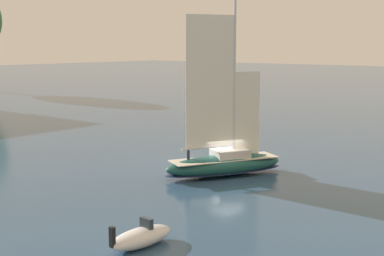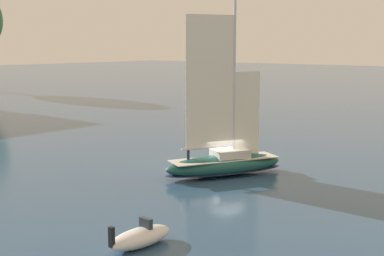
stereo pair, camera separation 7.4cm
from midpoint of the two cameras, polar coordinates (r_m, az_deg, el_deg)
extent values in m
plane|color=#2D4C6B|center=(38.25, 3.41, -5.05)|extent=(400.00, 400.00, 0.00)
ellipsoid|color=#194C47|center=(38.08, 3.42, -3.94)|extent=(9.03, 6.24, 1.51)
ellipsoid|color=#19234C|center=(38.17, 3.42, -4.55)|extent=(9.12, 6.30, 0.18)
cube|color=beige|center=(37.98, 3.43, -3.29)|extent=(7.90, 5.40, 0.06)
cube|color=beige|center=(38.11, 4.03, -2.73)|extent=(3.00, 2.68, 0.62)
cylinder|color=silver|center=(37.53, 4.48, 5.15)|extent=(0.18, 0.18, 11.09)
cylinder|color=silver|center=(37.25, 1.67, -2.08)|extent=(3.63, 1.95, 0.15)
cube|color=silver|center=(36.73, 1.93, 4.92)|extent=(3.29, 1.69, 9.09)
cube|color=silver|center=(38.29, 5.86, 1.45)|extent=(1.75, 0.91, 6.10)
cylinder|color=#232838|center=(37.07, -0.46, -2.86)|extent=(0.27, 0.27, 0.85)
cylinder|color=#262628|center=(36.92, -0.46, -1.72)|extent=(0.46, 0.46, 0.65)
sphere|color=tan|center=(36.84, -0.46, -1.04)|extent=(0.24, 0.24, 0.24)
ellipsoid|color=silver|center=(25.21, -5.55, -11.54)|extent=(3.57, 1.60, 0.84)
cube|color=black|center=(24.05, -8.59, -11.44)|extent=(0.21, 0.25, 0.92)
cube|color=#28333D|center=(25.23, -4.96, -10.09)|extent=(0.28, 0.71, 0.50)
camera|label=1|loc=(0.04, -90.05, -0.01)|focal=50.00mm
camera|label=2|loc=(0.04, 89.95, 0.01)|focal=50.00mm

